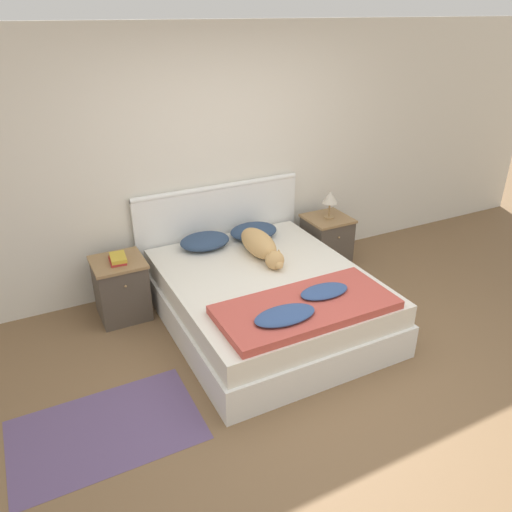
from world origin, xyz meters
name	(u,v)px	position (x,y,z in m)	size (l,w,h in m)	color
ground_plane	(330,385)	(0.00, 0.00, 0.00)	(16.00, 16.00, 0.00)	brown
wall_back	(217,159)	(0.00, 2.13, 1.27)	(9.00, 0.06, 2.55)	silver
bed	(266,299)	(-0.03, 1.00, 0.25)	(1.73, 2.07, 0.50)	white
headboard	(220,229)	(-0.03, 2.06, 0.54)	(1.81, 0.06, 1.03)	white
nightstand_left	(121,288)	(-1.18, 1.73, 0.29)	(0.47, 0.47, 0.58)	#4C4238
nightstand_right	(326,241)	(1.12, 1.73, 0.29)	(0.47, 0.47, 0.58)	#4C4238
pillow_left	(205,241)	(-0.30, 1.79, 0.56)	(0.50, 0.38, 0.13)	navy
pillow_right	(254,231)	(0.24, 1.79, 0.56)	(0.50, 0.38, 0.13)	navy
quilt	(305,307)	(-0.04, 0.34, 0.54)	(1.42, 0.65, 0.12)	#BC4C42
dog	(261,246)	(0.10, 1.37, 0.61)	(0.25, 0.81, 0.24)	tan
book_stack	(118,259)	(-1.17, 1.71, 0.61)	(0.17, 0.24, 0.05)	#AD2D28
table_lamp	(330,198)	(1.12, 1.71, 0.81)	(0.17, 0.17, 0.30)	#9E7A4C
rug	(106,430)	(-1.65, 0.33, 0.00)	(1.28, 0.82, 0.00)	#604C75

